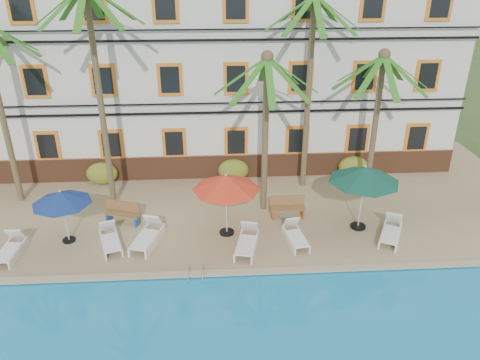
{
  "coord_description": "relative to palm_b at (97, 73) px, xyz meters",
  "views": [
    {
      "loc": [
        0.37,
        -14.3,
        10.45
      ],
      "look_at": [
        1.44,
        3.0,
        2.0
      ],
      "focal_mm": 35.0,
      "sensor_mm": 36.0,
      "label": 1
    }
  ],
  "objects": [
    {
      "name": "lounger_d",
      "position": [
        5.69,
        -3.78,
        -5.63
      ],
      "size": [
        1.11,
        2.06,
        0.92
      ],
      "color": "white",
      "rests_on": "pool_deck"
    },
    {
      "name": "lounger_c",
      "position": [
        1.87,
        -3.17,
        -5.62
      ],
      "size": [
        1.24,
        2.17,
        0.97
      ],
      "color": "white",
      "rests_on": "pool_deck"
    },
    {
      "name": "lounger_f",
      "position": [
        11.42,
        -3.42,
        -5.64
      ],
      "size": [
        1.48,
        2.02,
        0.9
      ],
      "color": "white",
      "rests_on": "pool_deck"
    },
    {
      "name": "palm_e",
      "position": [
        11.63,
        0.39,
        -1.58
      ],
      "size": [
        4.11,
        4.11,
        6.69
      ],
      "color": "brown",
      "rests_on": "pool_deck"
    },
    {
      "name": "lounger_e",
      "position": [
        7.61,
        -3.42,
        -5.66
      ],
      "size": [
        0.87,
        1.84,
        0.84
      ],
      "color": "white",
      "rests_on": "pool_deck"
    },
    {
      "name": "umbrella_red",
      "position": [
        4.96,
        -2.66,
        -3.66
      ],
      "size": [
        2.66,
        2.66,
        2.66
      ],
      "color": "black",
      "rests_on": "pool_deck"
    },
    {
      "name": "pool_deck",
      "position": [
        4.13,
        0.61,
        -6.06
      ],
      "size": [
        30.0,
        12.0,
        0.25
      ],
      "primitive_type": "cube",
      "color": "tan",
      "rests_on": "ground"
    },
    {
      "name": "lounger_a",
      "position": [
        -3.13,
        -3.69,
        -5.65
      ],
      "size": [
        0.7,
        1.83,
        0.86
      ],
      "color": "white",
      "rests_on": "pool_deck"
    },
    {
      "name": "pool_ladder",
      "position": [
        3.77,
        -5.39,
        -5.93
      ],
      "size": [
        0.54,
        0.74,
        0.74
      ],
      "color": "silver",
      "rests_on": "ground"
    },
    {
      "name": "bench_right",
      "position": [
        7.59,
        -1.47,
        -5.46
      ],
      "size": [
        1.51,
        0.5,
        0.93
      ],
      "color": "olive",
      "rests_on": "pool_deck"
    },
    {
      "name": "palm_c",
      "position": [
        6.66,
        -0.71,
        -1.47
      ],
      "size": [
        4.11,
        4.11,
        6.87
      ],
      "color": "brown",
      "rests_on": "pool_deck"
    },
    {
      "name": "hotel_building",
      "position": [
        4.13,
        5.59,
        -0.81
      ],
      "size": [
        25.4,
        6.44,
        10.22
      ],
      "color": "silver",
      "rests_on": "pool_deck"
    },
    {
      "name": "pool_coping",
      "position": [
        4.13,
        -5.29,
        -5.9
      ],
      "size": [
        30.0,
        0.35,
        0.06
      ],
      "primitive_type": "cube",
      "color": "tan",
      "rests_on": "pool_deck"
    },
    {
      "name": "shrub_mid",
      "position": [
        5.47,
        2.21,
        -5.38
      ],
      "size": [
        1.5,
        0.9,
        1.1
      ],
      "primitive_type": "ellipsoid",
      "color": "#2B631C",
      "rests_on": "pool_deck"
    },
    {
      "name": "lounger_b",
      "position": [
        0.45,
        -3.28,
        -5.65
      ],
      "size": [
        1.21,
        1.97,
        0.88
      ],
      "color": "white",
      "rests_on": "pool_deck"
    },
    {
      "name": "umbrella_green",
      "position": [
        10.38,
        -2.55,
        -3.52
      ],
      "size": [
        2.82,
        2.82,
        2.81
      ],
      "color": "black",
      "rests_on": "pool_deck"
    },
    {
      "name": "shrub_left",
      "position": [
        -0.92,
        2.21,
        -5.38
      ],
      "size": [
        1.5,
        0.9,
        1.1
      ],
      "primitive_type": "ellipsoid",
      "color": "#2B631C",
      "rests_on": "pool_deck"
    },
    {
      "name": "palm_d",
      "position": [
        8.8,
        1.43,
        -0.28
      ],
      "size": [
        4.11,
        4.11,
        8.93
      ],
      "color": "brown",
      "rests_on": "pool_deck"
    },
    {
      "name": "palm_b",
      "position": [
        0.0,
        0.0,
        0.0
      ],
      "size": [
        4.11,
        4.11,
        9.43
      ],
      "color": "brown",
      "rests_on": "pool_deck"
    },
    {
      "name": "umbrella_blue",
      "position": [
        -1.25,
        -2.84,
        -4.01
      ],
      "size": [
        2.25,
        2.25,
        2.26
      ],
      "color": "black",
      "rests_on": "pool_deck"
    },
    {
      "name": "shrub_right",
      "position": [
        11.48,
        2.21,
        -5.38
      ],
      "size": [
        1.5,
        0.9,
        1.1
      ],
      "primitive_type": "ellipsoid",
      "color": "#2B631C",
      "rests_on": "pool_deck"
    },
    {
      "name": "ground",
      "position": [
        4.13,
        -4.39,
        -6.18
      ],
      "size": [
        100.0,
        100.0,
        0.0
      ],
      "primitive_type": "plane",
      "color": "#384C23",
      "rests_on": "ground"
    },
    {
      "name": "bench_left",
      "position": [
        0.7,
        -1.54,
        -5.46
      ],
      "size": [
        1.57,
        0.94,
        0.93
      ],
      "color": "olive",
      "rests_on": "pool_deck"
    }
  ]
}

